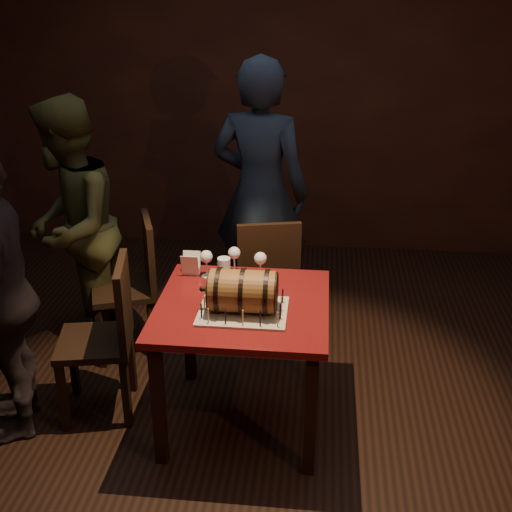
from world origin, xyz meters
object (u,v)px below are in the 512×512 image
Objects in this scene: pub_table at (243,321)px; pint_of_ale at (224,271)px; barrel_cake at (243,291)px; person_left_rear at (71,228)px; chair_left_rear at (135,279)px; chair_back at (267,277)px; wine_glass_right at (260,260)px; person_back at (260,193)px; chair_left_front at (108,331)px; wine_glass_mid at (234,254)px; wine_glass_left at (206,258)px.

pub_table is 0.32m from pint_of_ale.
person_left_rear is (-1.22, 0.84, -0.03)m from barrel_cake.
chair_left_rear is 0.56× the size of person_left_rear.
chair_back is at bearing 8.03° from chair_left_rear.
pub_table is at bearing -93.85° from chair_back.
pub_table is at bearing -40.95° from chair_left_rear.
person_left_rear is (-1.27, 0.43, -0.03)m from wine_glass_right.
wine_glass_right is (0.06, 0.31, 0.23)m from pub_table.
chair_left_rear is at bearing 49.68° from person_back.
pint_of_ale is 0.86m from chair_left_rear.
barrel_cake is at bearing -92.52° from chair_back.
chair_left_rear is 0.52m from person_left_rear.
pint_of_ale is at bearing 18.07° from chair_left_front.
chair_left_rear is at bearing 155.32° from wine_glass_mid.
chair_left_front reaches higher than pint_of_ale.
pint_of_ale is 0.16× the size of chair_left_rear.
barrel_cake reaches higher than wine_glass_mid.
barrel_cake is at bearing -44.27° from chair_left_rear.
wine_glass_left is 0.31m from wine_glass_right.
chair_left_front reaches higher than wine_glass_left.
chair_left_rear reaches higher than wine_glass_right.
chair_left_rear is at bearing 145.24° from pint_of_ale.
barrel_cake is 1.18m from chair_left_rear.
pub_table is 0.97× the size of chair_left_rear.
chair_left_front is 1.50m from person_back.
person_back is at bearing 92.11° from barrel_cake.
person_left_rear is at bearing 172.82° from chair_left_rear.
wine_glass_mid is at bearing 97.99° from person_back.
wine_glass_left is 0.10× the size of person_left_rear.
wine_glass_right reaches higher than pub_table.
pint_of_ale is at bearing -158.39° from wine_glass_right.
barrel_cake is 0.42× the size of chair_left_rear.
chair_left_rear reaches higher than pub_table.
pint_of_ale is at bearing 96.35° from person_back.
wine_glass_right is at bearing 78.34° from pub_table.
wine_glass_right is 0.17× the size of chair_back.
chair_left_front is at bearing -152.00° from wine_glass_left.
chair_back is 1.00× the size of chair_left_front.
wine_glass_mid is at bearing 103.04° from barrel_cake.
chair_left_rear is (-0.66, 0.46, -0.30)m from pint_of_ale.
pub_table is 0.25m from barrel_cake.
person_left_rear reaches higher than pub_table.
chair_left_front is (-0.51, -0.27, -0.35)m from wine_glass_left.
wine_glass_right is 1.07× the size of pint_of_ale.
pint_of_ale is at bearing -31.97° from wine_glass_left.
pub_table is 0.77m from chair_left_front.
chair_back reaches higher than wine_glass_right.
pint_of_ale is 0.09× the size of person_left_rear.
person_back reaches higher than wine_glass_left.
wine_glass_right is 0.99m from chair_left_rear.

